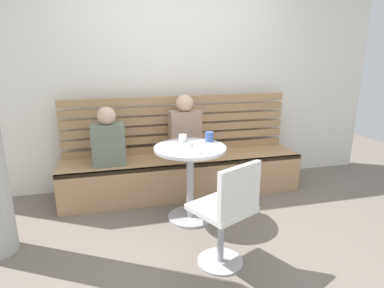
# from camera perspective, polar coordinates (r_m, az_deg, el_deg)

# --- Properties ---
(ground) EXTENTS (8.00, 8.00, 0.00)m
(ground) POSITION_cam_1_polar(r_m,az_deg,el_deg) (2.88, 4.08, -18.06)
(ground) COLOR #70665B
(back_wall) EXTENTS (5.20, 0.10, 2.90)m
(back_wall) POSITION_cam_1_polar(r_m,az_deg,el_deg) (3.98, -3.12, 13.57)
(back_wall) COLOR white
(back_wall) RESTS_ON ground
(booth_bench) EXTENTS (2.70, 0.52, 0.44)m
(booth_bench) POSITION_cam_1_polar(r_m,az_deg,el_deg) (3.81, -1.54, -5.49)
(booth_bench) COLOR tan
(booth_bench) RESTS_ON ground
(booth_backrest) EXTENTS (2.65, 0.04, 0.67)m
(booth_backrest) POSITION_cam_1_polar(r_m,az_deg,el_deg) (3.87, -2.39, 3.48)
(booth_backrest) COLOR #A68157
(booth_backrest) RESTS_ON booth_bench
(cafe_table) EXTENTS (0.68, 0.68, 0.74)m
(cafe_table) POSITION_cam_1_polar(r_m,az_deg,el_deg) (3.15, -0.33, -4.36)
(cafe_table) COLOR #ADADB2
(cafe_table) RESTS_ON ground
(white_chair) EXTENTS (0.53, 0.53, 0.85)m
(white_chair) POSITION_cam_1_polar(r_m,az_deg,el_deg) (2.49, 6.19, -11.58)
(white_chair) COLOR #ADADB2
(white_chair) RESTS_ON ground
(person_adult) EXTENTS (0.34, 0.22, 0.71)m
(person_adult) POSITION_cam_1_polar(r_m,az_deg,el_deg) (3.68, -1.25, 2.47)
(person_adult) COLOR #9E7F6B
(person_adult) RESTS_ON booth_bench
(person_child_left) EXTENTS (0.34, 0.22, 0.62)m
(person_child_left) POSITION_cam_1_polar(r_m,az_deg,el_deg) (3.54, -14.33, 0.73)
(person_child_left) COLOR slate
(person_child_left) RESTS_ON booth_bench
(cup_ceramic_white) EXTENTS (0.08, 0.08, 0.07)m
(cup_ceramic_white) POSITION_cam_1_polar(r_m,az_deg,el_deg) (3.26, -1.62, 1.04)
(cup_ceramic_white) COLOR white
(cup_ceramic_white) RESTS_ON cafe_table
(cup_mug_blue) EXTENTS (0.08, 0.08, 0.09)m
(cup_mug_blue) POSITION_cam_1_polar(r_m,az_deg,el_deg) (3.26, 3.01, 1.27)
(cup_mug_blue) COLOR #3D5B9E
(cup_mug_blue) RESTS_ON cafe_table
(cup_espresso_small) EXTENTS (0.06, 0.06, 0.05)m
(cup_espresso_small) POSITION_cam_1_polar(r_m,az_deg,el_deg) (3.03, -0.33, -0.22)
(cup_espresso_small) COLOR silver
(cup_espresso_small) RESTS_ON cafe_table
(plate_small) EXTENTS (0.17, 0.17, 0.01)m
(plate_small) POSITION_cam_1_polar(r_m,az_deg,el_deg) (2.91, 0.15, -1.37)
(plate_small) COLOR white
(plate_small) RESTS_ON cafe_table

